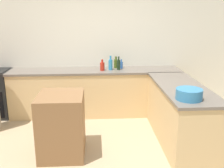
# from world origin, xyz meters

# --- Properties ---
(ground_plane) EXTENTS (14.00, 14.00, 0.00)m
(ground_plane) POSITION_xyz_m (0.00, 0.00, 0.00)
(ground_plane) COLOR tan
(wall_back) EXTENTS (8.00, 0.06, 2.70)m
(wall_back) POSITION_xyz_m (0.00, 2.08, 1.35)
(wall_back) COLOR silver
(wall_back) RESTS_ON ground_plane
(counter_back) EXTENTS (3.34, 0.66, 0.92)m
(counter_back) POSITION_xyz_m (0.00, 1.74, 0.46)
(counter_back) COLOR #D6B27A
(counter_back) RESTS_ON ground_plane
(counter_peninsula) EXTENTS (0.69, 1.89, 0.92)m
(counter_peninsula) POSITION_xyz_m (1.33, 0.49, 0.46)
(counter_peninsula) COLOR #D6B27A
(counter_peninsula) RESTS_ON ground_plane
(island_table) EXTENTS (0.63, 0.70, 0.90)m
(island_table) POSITION_xyz_m (-0.49, 0.18, 0.45)
(island_table) COLOR brown
(island_table) RESTS_ON ground_plane
(mixing_bowl) EXTENTS (0.34, 0.34, 0.14)m
(mixing_bowl) POSITION_xyz_m (1.21, -0.15, 0.99)
(mixing_bowl) COLOR teal
(mixing_bowl) RESTS_ON counter_peninsula
(dish_soap_bottle) EXTENTS (0.08, 0.08, 0.28)m
(dish_soap_bottle) POSITION_xyz_m (0.30, 1.71, 1.03)
(dish_soap_bottle) COLOR #338CBF
(dish_soap_bottle) RESTS_ON counter_back
(wine_bottle_dark) EXTENTS (0.07, 0.07, 0.26)m
(wine_bottle_dark) POSITION_xyz_m (0.46, 1.70, 1.02)
(wine_bottle_dark) COLOR black
(wine_bottle_dark) RESTS_ON counter_back
(water_bottle_blue) EXTENTS (0.06, 0.06, 0.18)m
(water_bottle_blue) POSITION_xyz_m (0.52, 1.84, 0.99)
(water_bottle_blue) COLOR #386BB7
(water_bottle_blue) RESTS_ON counter_back
(hot_sauce_bottle) EXTENTS (0.09, 0.09, 0.22)m
(hot_sauce_bottle) POSITION_xyz_m (0.14, 1.66, 1.00)
(hot_sauce_bottle) COLOR red
(hot_sauce_bottle) RESTS_ON counter_back
(olive_oil_bottle) EXTENTS (0.09, 0.09, 0.23)m
(olive_oil_bottle) POSITION_xyz_m (0.42, 1.90, 1.01)
(olive_oil_bottle) COLOR #475B1E
(olive_oil_bottle) RESTS_ON counter_back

